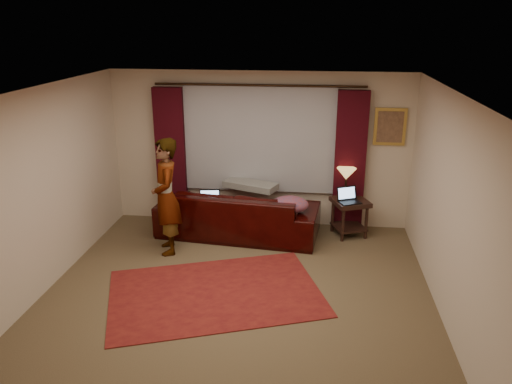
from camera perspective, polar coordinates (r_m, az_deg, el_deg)
floor at (r=6.59m, az=-2.17°, el=-11.70°), size 5.00×5.00×0.01m
ceiling at (r=5.71m, az=-2.50°, el=11.36°), size 5.00×5.00×0.02m
wall_back at (r=8.39m, az=0.40°, el=4.86°), size 5.00×0.02×2.60m
wall_front at (r=3.83m, az=-8.45°, el=-13.87°), size 5.00×0.02×2.60m
wall_left at (r=6.87m, az=-23.38°, el=-0.04°), size 0.02×5.00×2.60m
wall_right at (r=6.16m, az=21.31°, el=-1.89°), size 0.02×5.00×2.60m
sheer_curtain at (r=8.29m, az=0.35°, el=6.10°), size 2.50×0.05×1.80m
drape_left at (r=8.62m, az=-9.68°, el=4.13°), size 0.50×0.14×2.30m
drape_right at (r=8.29m, az=10.68°, el=3.47°), size 0.50×0.14×2.30m
curtain_rod at (r=8.09m, az=0.32°, el=12.10°), size 0.04×0.04×3.40m
picture_frame at (r=8.30m, az=15.06°, el=7.22°), size 0.50×0.04×0.60m
sofa at (r=8.10m, az=-2.06°, el=-1.45°), size 2.70×1.38×1.05m
throw_blanket at (r=8.18m, az=-0.64°, el=2.65°), size 0.96×0.65×0.10m
clothing_pile at (r=7.75m, az=3.90°, el=-1.48°), size 0.69×0.61×0.25m
laptop_sofa at (r=8.01m, az=-5.33°, el=-0.86°), size 0.39×0.41×0.24m
area_rug at (r=6.64m, az=-4.67°, el=-11.40°), size 3.13×2.60×0.01m
end_table at (r=8.30m, az=10.61°, el=-2.88°), size 0.69×0.69×0.61m
tiffany_lamp at (r=8.21m, az=10.22°, el=1.02°), size 0.41×0.41×0.50m
laptop_table at (r=8.02m, az=10.70°, el=-0.42°), size 0.44×0.46×0.24m
person at (r=7.51m, az=-10.24°, el=-0.54°), size 0.67×0.67×1.76m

